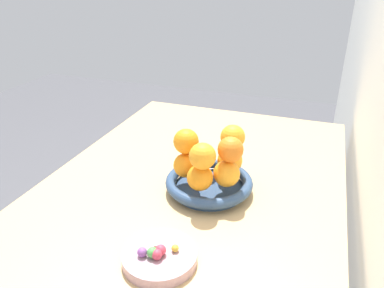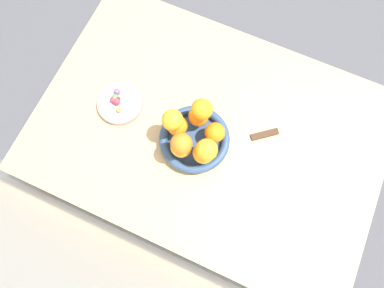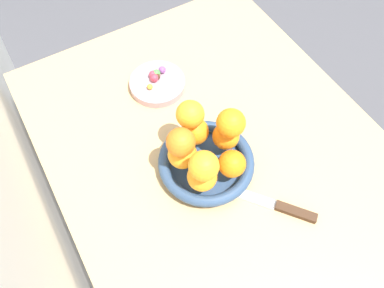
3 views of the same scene
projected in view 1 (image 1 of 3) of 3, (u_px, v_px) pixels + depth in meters
dining_table at (193, 209)px, 1.03m from camera, size 1.10×0.76×0.74m
fruit_bowl at (209, 184)px, 0.94m from camera, size 0.22×0.22×0.04m
candy_dish at (160, 257)px, 0.72m from camera, size 0.15×0.15×0.02m
orange_0 at (204, 156)px, 0.97m from camera, size 0.06×0.06×0.06m
orange_1 at (186, 165)px, 0.92m from camera, size 0.06×0.06×0.06m
orange_2 at (200, 178)px, 0.87m from camera, size 0.06×0.06×0.06m
orange_3 at (227, 174)px, 0.88m from camera, size 0.06×0.06×0.06m
orange_4 at (230, 161)px, 0.94m from camera, size 0.06×0.06×0.06m
orange_5 at (233, 137)px, 0.92m from camera, size 0.06×0.06×0.06m
orange_6 at (231, 150)px, 0.86m from camera, size 0.06×0.06×0.06m
orange_7 at (186, 141)px, 0.90m from camera, size 0.06×0.06×0.06m
orange_8 at (203, 156)px, 0.83m from camera, size 0.06×0.06×0.06m
candy_ball_0 at (142, 252)px, 0.70m from camera, size 0.02×0.02×0.02m
candy_ball_1 at (157, 254)px, 0.69m from camera, size 0.02×0.02×0.02m
candy_ball_2 at (156, 251)px, 0.71m from camera, size 0.02×0.02×0.02m
candy_ball_3 at (152, 253)px, 0.70m from camera, size 0.02×0.02×0.02m
candy_ball_4 at (161, 250)px, 0.70m from camera, size 0.02×0.02×0.02m
candy_ball_5 at (175, 248)px, 0.71m from camera, size 0.01×0.01×0.01m
knife at (201, 159)px, 1.09m from camera, size 0.22×0.18×0.01m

